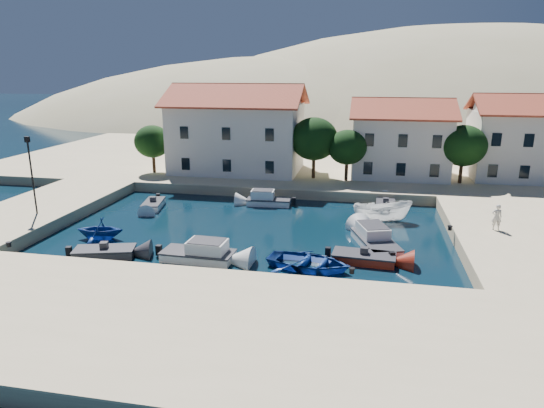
{
  "coord_description": "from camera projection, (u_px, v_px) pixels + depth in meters",
  "views": [
    {
      "loc": [
        8.46,
        -25.21,
        12.27
      ],
      "look_at": [
        1.35,
        10.91,
        2.0
      ],
      "focal_mm": 32.0,
      "sensor_mm": 36.0,
      "label": 1
    }
  ],
  "objects": [
    {
      "name": "rowboat_south",
      "position": [
        309.0,
        268.0,
        30.97
      ],
      "size": [
        6.0,
        4.78,
        1.11
      ],
      "primitive_type": "imported",
      "rotation": [
        0.0,
        0.0,
        1.38
      ],
      "color": "navy",
      "rests_on": "ground"
    },
    {
      "name": "building_right",
      "position": [
        517.0,
        136.0,
        51.12
      ],
      "size": [
        9.45,
        8.4,
        8.8
      ],
      "color": "white",
      "rests_on": "quay_north"
    },
    {
      "name": "lamppost",
      "position": [
        31.0,
        168.0,
        38.24
      ],
      "size": [
        0.35,
        0.25,
        6.22
      ],
      "color": "black",
      "rests_on": "quay_west"
    },
    {
      "name": "hills",
      "position": [
        405.0,
        190.0,
        147.98
      ],
      "size": [
        254.0,
        176.0,
        99.0
      ],
      "color": "tan",
      "rests_on": "ground"
    },
    {
      "name": "rowboat_west",
      "position": [
        101.0,
        239.0,
        36.34
      ],
      "size": [
        3.8,
        3.39,
        1.82
      ],
      "primitive_type": "imported",
      "rotation": [
        0.0,
        0.0,
        -1.44
      ],
      "color": "navy",
      "rests_on": "ground"
    },
    {
      "name": "quay_west",
      "position": [
        38.0,
        211.0,
        41.55
      ],
      "size": [
        8.0,
        20.0,
        1.0
      ],
      "primitive_type": "cube",
      "color": "#C5B387",
      "rests_on": "ground"
    },
    {
      "name": "quay_east",
      "position": [
        535.0,
        242.0,
        34.2
      ],
      "size": [
        11.0,
        20.0,
        1.0
      ],
      "primitive_type": "cube",
      "color": "#C5B387",
      "rests_on": "ground"
    },
    {
      "name": "boat_east",
      "position": [
        382.0,
        221.0,
        40.43
      ],
      "size": [
        5.24,
        2.97,
        1.91
      ],
      "primitive_type": "imported",
      "rotation": [
        0.0,
        0.0,
        1.81
      ],
      "color": "white",
      "rests_on": "ground"
    },
    {
      "name": "quay_south",
      "position": [
        175.0,
        327.0,
        22.89
      ],
      "size": [
        52.0,
        12.0,
        1.0
      ],
      "primitive_type": "cube",
      "color": "#C5B387",
      "rests_on": "ground"
    },
    {
      "name": "pedestrian",
      "position": [
        497.0,
        217.0,
        34.99
      ],
      "size": [
        0.7,
        0.47,
        1.92
      ],
      "primitive_type": "imported",
      "rotation": [
        0.0,
        0.0,
        3.13
      ],
      "color": "beige",
      "rests_on": "quay_east"
    },
    {
      "name": "quay_north",
      "position": [
        316.0,
        161.0,
        64.1
      ],
      "size": [
        80.0,
        36.0,
        1.0
      ],
      "primitive_type": "cube",
      "color": "#C5B387",
      "rests_on": "ground"
    },
    {
      "name": "building_mid",
      "position": [
        400.0,
        137.0,
        52.47
      ],
      "size": [
        10.5,
        8.4,
        8.3
      ],
      "color": "white",
      "rests_on": "quay_north"
    },
    {
      "name": "trees",
      "position": [
        328.0,
        143.0,
        50.62
      ],
      "size": [
        37.3,
        5.3,
        6.45
      ],
      "color": "#382314",
      "rests_on": "quay_north"
    },
    {
      "name": "ground",
      "position": [
        214.0,
        284.0,
        28.7
      ],
      "size": [
        400.0,
        400.0,
        0.0
      ],
      "primitive_type": "plane",
      "color": "black",
      "rests_on": "ground"
    },
    {
      "name": "motorboat_white_west",
      "position": [
        153.0,
        205.0,
        44.35
      ],
      "size": [
        2.27,
        3.8,
        1.25
      ],
      "rotation": [
        0.0,
        0.0,
        -1.36
      ],
      "color": "white",
      "rests_on": "ground"
    },
    {
      "name": "cabin_cruiser_east",
      "position": [
        376.0,
        240.0,
        34.56
      ],
      "size": [
        3.74,
        5.73,
        1.6
      ],
      "rotation": [
        0.0,
        0.0,
        1.9
      ],
      "color": "white",
      "rests_on": "ground"
    },
    {
      "name": "motorboat_grey_sw",
      "position": [
        105.0,
        253.0,
        32.76
      ],
      "size": [
        4.32,
        2.79,
        1.25
      ],
      "rotation": [
        0.0,
        0.0,
        0.28
      ],
      "color": "#313035",
      "rests_on": "ground"
    },
    {
      "name": "cabin_cruiser_south",
      "position": [
        198.0,
        253.0,
        32.14
      ],
      "size": [
        4.9,
        2.26,
        1.6
      ],
      "rotation": [
        0.0,
        0.0,
        -0.04
      ],
      "color": "white",
      "rests_on": "ground"
    },
    {
      "name": "building_left",
      "position": [
        237.0,
        127.0,
        54.68
      ],
      "size": [
        14.7,
        9.45,
        9.7
      ],
      "color": "white",
      "rests_on": "quay_north"
    },
    {
      "name": "motorboat_red_se",
      "position": [
        364.0,
        258.0,
        31.82
      ],
      "size": [
        4.2,
        2.12,
        1.25
      ],
      "rotation": [
        0.0,
        0.0,
        -0.08
      ],
      "color": "maroon",
      "rests_on": "ground"
    },
    {
      "name": "motorboat_white_ne",
      "position": [
        386.0,
        206.0,
        43.95
      ],
      "size": [
        1.75,
        3.64,
        1.25
      ],
      "rotation": [
        0.0,
        0.0,
        1.56
      ],
      "color": "white",
      "rests_on": "ground"
    },
    {
      "name": "cabin_cruiser_north",
      "position": [
        269.0,
        200.0,
        45.19
      ],
      "size": [
        4.15,
        1.97,
        1.6
      ],
      "rotation": [
        0.0,
        0.0,
        3.21
      ],
      "color": "white",
      "rests_on": "ground"
    },
    {
      "name": "bollards",
      "position": [
        273.0,
        246.0,
        31.52
      ],
      "size": [
        29.36,
        9.56,
        0.3
      ],
      "color": "black",
      "rests_on": "ground"
    }
  ]
}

